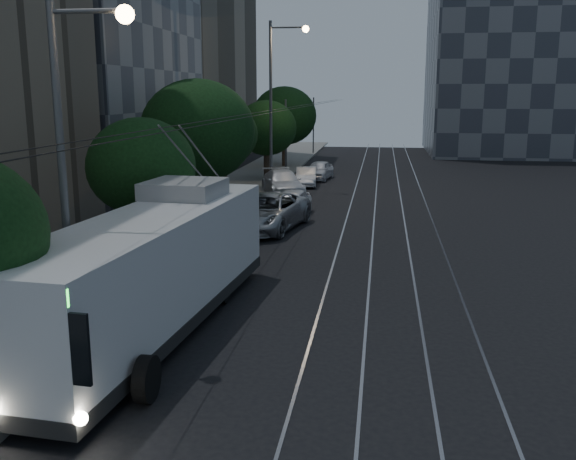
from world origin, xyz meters
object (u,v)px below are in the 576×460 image
(car_white_a, at_px, (291,203))
(pickup_silver, at_px, (267,212))
(car_white_b, at_px, (283,183))
(car_white_c, at_px, (306,177))
(car_white_d, at_px, (319,170))
(streetlamp_far, at_px, (277,91))
(trolleybus, at_px, (154,269))
(streetlamp_near, at_px, (75,143))

(car_white_a, bearing_deg, pickup_silver, -96.97)
(car_white_b, height_order, car_white_c, car_white_b)
(car_white_a, relative_size, car_white_b, 0.79)
(car_white_a, xyz_separation_m, car_white_c, (-0.58, 11.56, -0.06))
(car_white_d, bearing_deg, car_white_c, -91.85)
(streetlamp_far, bearing_deg, car_white_c, 43.00)
(trolleybus, relative_size, car_white_d, 3.10)
(car_white_b, xyz_separation_m, streetlamp_near, (-1.10, -26.05, 4.56))
(car_white_b, xyz_separation_m, car_white_c, (1.02, 4.20, -0.12))
(car_white_d, bearing_deg, car_white_a, -82.30)
(trolleybus, height_order, pickup_silver, trolleybus)
(pickup_silver, xyz_separation_m, streetlamp_near, (-2.00, -15.18, 4.47))
(trolleybus, xyz_separation_m, streetlamp_near, (-1.30, -1.50, 3.57))
(trolleybus, height_order, car_white_c, trolleybus)
(pickup_silver, height_order, streetlamp_near, streetlamp_near)
(pickup_silver, relative_size, streetlamp_near, 0.71)
(car_white_b, bearing_deg, streetlamp_near, -112.51)
(car_white_a, height_order, car_white_b, car_white_b)
(pickup_silver, xyz_separation_m, car_white_d, (0.70, 18.52, -0.15))
(car_white_b, height_order, car_white_d, car_white_b)
(car_white_a, distance_m, car_white_d, 15.02)
(streetlamp_near, bearing_deg, streetlamp_far, 89.34)
(streetlamp_far, bearing_deg, car_white_b, -73.00)
(trolleybus, xyz_separation_m, pickup_silver, (0.70, 13.68, -0.90))
(pickup_silver, height_order, streetlamp_far, streetlamp_far)
(car_white_b, relative_size, car_white_c, 1.34)
(pickup_silver, relative_size, car_white_a, 1.47)
(car_white_b, relative_size, car_white_d, 1.28)
(trolleybus, relative_size, streetlamp_near, 1.48)
(car_white_a, distance_m, streetlamp_far, 11.77)
(pickup_silver, distance_m, streetlamp_near, 15.95)
(car_white_d, relative_size, streetlamp_near, 0.48)
(car_white_c, xyz_separation_m, car_white_d, (0.58, 3.46, 0.05))
(trolleybus, bearing_deg, pickup_silver, 91.71)
(car_white_a, xyz_separation_m, streetlamp_near, (-2.70, -18.69, 4.61))
(car_white_c, distance_m, streetlamp_near, 30.68)
(streetlamp_far, bearing_deg, trolleybus, -87.94)
(streetlamp_near, bearing_deg, car_white_d, 85.41)
(trolleybus, xyz_separation_m, car_white_a, (1.40, 17.18, -1.04))
(trolleybus, distance_m, car_white_b, 24.57)
(car_white_b, bearing_deg, streetlamp_far, 86.91)
(car_white_b, distance_m, car_white_d, 7.83)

